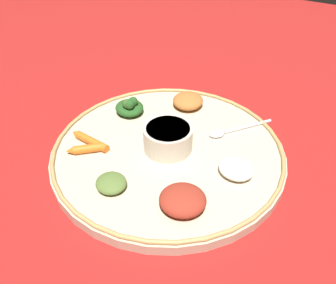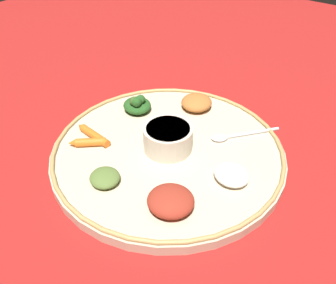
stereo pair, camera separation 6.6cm
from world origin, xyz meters
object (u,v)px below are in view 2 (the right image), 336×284
Objects in this scene: center_bowl at (168,137)px; greens_pile at (137,105)px; carrot_near_spoon at (93,134)px; carrot_outer at (87,142)px; spoon at (234,135)px.

greens_pile is at bearing 65.56° from center_bowl.
greens_pile is at bearing -2.65° from carrot_near_spoon.
carrot_outer is (-0.15, -0.01, -0.01)m from greens_pile.
carrot_near_spoon is (-0.13, 0.01, -0.01)m from greens_pile.
greens_pile reaches higher than carrot_outer.
carrot_outer is at bearing 125.25° from center_bowl.
spoon is at bearing -51.85° from carrot_near_spoon.
carrot_outer is (-0.02, -0.01, 0.00)m from carrot_near_spoon.
spoon is 1.47× the size of greens_pile.
carrot_near_spoon is (-0.18, 0.23, 0.00)m from spoon.
center_bowl is at bearing -64.56° from carrot_near_spoon.
spoon is 1.96× the size of carrot_outer.
spoon is (0.11, -0.09, -0.02)m from center_bowl.
greens_pile is 1.33× the size of carrot_outer.
carrot_outer reaches higher than spoon.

